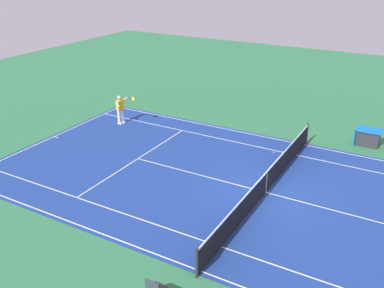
{
  "coord_description": "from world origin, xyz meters",
  "views": [
    {
      "loc": [
        -4.94,
        14.77,
        8.89
      ],
      "look_at": [
        4.01,
        -1.0,
        0.9
      ],
      "focal_mm": 40.37,
      "sensor_mm": 36.0,
      "label": 1
    }
  ],
  "objects_px": {
    "tennis_player_near": "(120,108)",
    "equipment_cart_tarped": "(367,137)",
    "tennis_ball": "(274,152)",
    "tennis_net": "(266,182)"
  },
  "relations": [
    {
      "from": "tennis_ball",
      "to": "equipment_cart_tarped",
      "type": "bearing_deg",
      "value": -139.06
    },
    {
      "from": "tennis_player_near",
      "to": "equipment_cart_tarped",
      "type": "xyz_separation_m",
      "value": [
        -12.74,
        -3.71,
        -0.49
      ]
    },
    {
      "from": "tennis_net",
      "to": "equipment_cart_tarped",
      "type": "relative_size",
      "value": 9.36
    },
    {
      "from": "tennis_player_near",
      "to": "equipment_cart_tarped",
      "type": "relative_size",
      "value": 1.36
    },
    {
      "from": "tennis_player_near",
      "to": "tennis_ball",
      "type": "bearing_deg",
      "value": -177.03
    },
    {
      "from": "tennis_ball",
      "to": "equipment_cart_tarped",
      "type": "height_order",
      "value": "equipment_cart_tarped"
    },
    {
      "from": "tennis_ball",
      "to": "equipment_cart_tarped",
      "type": "xyz_separation_m",
      "value": [
        -3.74,
        -3.25,
        0.4
      ]
    },
    {
      "from": "tennis_player_near",
      "to": "equipment_cart_tarped",
      "type": "bearing_deg",
      "value": -163.75
    },
    {
      "from": "tennis_player_near",
      "to": "tennis_ball",
      "type": "xyz_separation_m",
      "value": [
        -8.99,
        -0.47,
        -0.9
      ]
    },
    {
      "from": "equipment_cart_tarped",
      "to": "tennis_player_near",
      "type": "bearing_deg",
      "value": 16.25
    }
  ]
}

